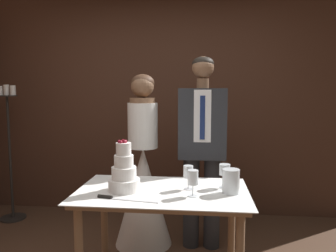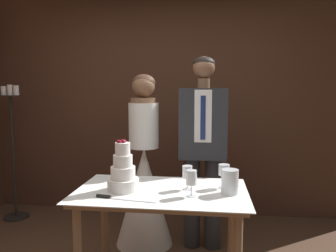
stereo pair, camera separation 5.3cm
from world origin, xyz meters
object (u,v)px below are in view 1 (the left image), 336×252
wine_glass_far (188,173)px  bride (143,183)px  tiered_cake (124,174)px  candle_stand (10,154)px  wine_glass_middle (193,178)px  hurricane_candle (231,182)px  cake_table (162,205)px  cake_knife (116,198)px  wine_glass_near (225,170)px  groom (202,143)px

wine_glass_far → bride: 0.90m
tiered_cake → candle_stand: size_ratio=0.24×
tiered_cake → bride: size_ratio=0.22×
wine_glass_middle → bride: bride is taller
wine_glass_far → hurricane_candle: size_ratio=1.02×
cake_table → cake_knife: cake_knife is taller
wine_glass_near → groom: bearing=104.3°
hurricane_candle → bride: bride is taller
wine_glass_near → cake_knife: bearing=-155.1°
cake_table → candle_stand: (-1.89, 1.21, 0.09)m
wine_glass_far → wine_glass_near: bearing=15.0°
tiered_cake → wine_glass_middle: (0.48, -0.07, 0.00)m
wine_glass_far → hurricane_candle: (0.29, -0.06, -0.04)m
wine_glass_middle → candle_stand: 2.48m
cake_knife → wine_glass_middle: 0.52m
wine_glass_middle → hurricane_candle: 0.28m
tiered_cake → wine_glass_near: size_ratio=2.10×
wine_glass_near → bride: (-0.72, 0.64, -0.30)m
hurricane_candle → tiered_cake: bearing=-178.6°
cake_table → bride: bride is taller
cake_table → wine_glass_near: size_ratio=7.00×
wine_glass_far → bride: size_ratio=0.11×
cake_table → cake_knife: bearing=-142.0°
cake_knife → groom: groom is taller
hurricane_candle → cake_knife: bearing=-165.0°
tiered_cake → wine_glass_middle: bearing=-8.5°
wine_glass_near → wine_glass_middle: wine_glass_middle is taller
cake_table → bride: 0.81m
cake_table → hurricane_candle: hurricane_candle is taller
groom → wine_glass_near: bearing=-75.7°
candle_stand → bride: bearing=-15.5°
wine_glass_middle → hurricane_candle: bearing=19.4°
tiered_cake → cake_knife: bearing=-93.7°
cake_table → wine_glass_far: 0.29m
wine_glass_far → groom: bearing=82.3°
wine_glass_far → tiered_cake: bearing=-169.7°
wine_glass_middle → hurricane_candle: size_ratio=1.06×
wine_glass_middle → bride: size_ratio=0.11×
hurricane_candle → groom: size_ratio=0.09×
wine_glass_far → bride: bride is taller
cake_knife → wine_glass_near: 0.80m
wine_glass_near → candle_stand: 2.57m
wine_glass_far → groom: 0.73m
tiered_cake → cake_knife: tiered_cake is taller
wine_glass_near → hurricane_candle: size_ratio=1.02×
cake_table → bride: bearing=110.0°
groom → cake_table: bearing=-110.0°
cake_table → bride: size_ratio=0.74×
cake_knife → groom: bearing=69.0°
tiered_cake → wine_glass_far: size_ratio=2.12×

